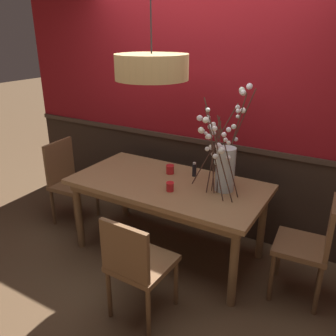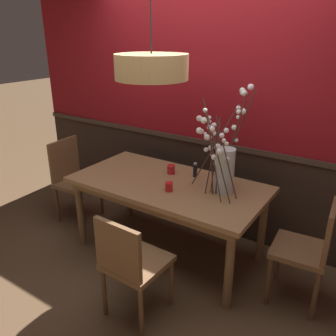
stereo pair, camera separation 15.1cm
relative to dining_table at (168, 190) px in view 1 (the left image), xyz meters
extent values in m
plane|color=brown|center=(0.00, 0.00, -0.67)|extent=(24.00, 24.00, 0.00)
cube|color=#2D2119|center=(0.00, 0.70, -0.19)|extent=(4.63, 0.12, 0.96)
cube|color=#3E2E24|center=(0.00, 0.69, 0.31)|extent=(4.63, 0.14, 0.05)
cube|color=maroon|center=(0.00, 0.70, 1.12)|extent=(4.63, 0.12, 1.65)
cube|color=#997047|center=(0.00, 0.00, 0.06)|extent=(1.80, 0.92, 0.04)
cube|color=brown|center=(0.00, 0.00, 0.00)|extent=(1.69, 0.81, 0.08)
cylinder|color=brown|center=(-0.81, -0.37, -0.32)|extent=(0.07, 0.07, 0.71)
cylinder|color=brown|center=(0.81, -0.37, -0.32)|extent=(0.07, 0.07, 0.71)
cylinder|color=brown|center=(-0.81, 0.37, -0.32)|extent=(0.07, 0.07, 0.71)
cylinder|color=brown|center=(0.81, 0.37, -0.32)|extent=(0.07, 0.07, 0.71)
cube|color=brown|center=(0.24, -0.78, -0.23)|extent=(0.43, 0.45, 0.04)
cube|color=brown|center=(0.23, -0.98, -0.01)|extent=(0.40, 0.05, 0.40)
cylinder|color=brown|center=(0.06, -0.58, -0.46)|extent=(0.04, 0.04, 0.42)
cylinder|color=brown|center=(0.42, -0.59, -0.46)|extent=(0.04, 0.04, 0.42)
cylinder|color=brown|center=(0.05, -0.96, -0.46)|extent=(0.04, 0.04, 0.42)
cylinder|color=brown|center=(0.41, -0.97, -0.46)|extent=(0.04, 0.04, 0.42)
cube|color=brown|center=(0.30, 0.81, -0.22)|extent=(0.47, 0.45, 0.04)
cube|color=brown|center=(0.28, 0.99, 0.04)|extent=(0.41, 0.08, 0.48)
cylinder|color=brown|center=(0.50, 0.65, -0.46)|extent=(0.04, 0.04, 0.43)
cylinder|color=brown|center=(0.13, 0.61, -0.46)|extent=(0.04, 0.04, 0.43)
cylinder|color=brown|center=(0.47, 1.00, -0.46)|extent=(0.04, 0.04, 0.43)
cylinder|color=brown|center=(0.09, 0.96, -0.46)|extent=(0.04, 0.04, 0.43)
cube|color=brown|center=(-1.24, 0.00, -0.22)|extent=(0.42, 0.47, 0.04)
cube|color=brown|center=(-1.41, -0.01, 0.03)|extent=(0.07, 0.43, 0.46)
cylinder|color=brown|center=(-1.09, 0.21, -0.46)|extent=(0.04, 0.04, 0.43)
cylinder|color=brown|center=(-1.06, -0.18, -0.46)|extent=(0.04, 0.04, 0.43)
cylinder|color=brown|center=(-1.41, 0.18, -0.46)|extent=(0.04, 0.04, 0.43)
cylinder|color=brown|center=(-1.38, -0.20, -0.46)|extent=(0.04, 0.04, 0.43)
cube|color=brown|center=(1.22, 0.03, -0.21)|extent=(0.44, 0.44, 0.04)
cube|color=brown|center=(1.40, 0.04, 0.02)|extent=(0.06, 0.39, 0.41)
cylinder|color=brown|center=(1.06, -0.16, -0.45)|extent=(0.04, 0.04, 0.44)
cylinder|color=brown|center=(1.03, 0.19, -0.45)|extent=(0.04, 0.04, 0.44)
cylinder|color=brown|center=(1.41, -0.14, -0.45)|extent=(0.04, 0.04, 0.44)
cylinder|color=brown|center=(1.38, 0.22, -0.45)|extent=(0.04, 0.04, 0.44)
cylinder|color=silver|center=(0.51, 0.11, 0.28)|extent=(0.17, 0.17, 0.39)
cylinder|color=silver|center=(0.51, 0.11, 0.13)|extent=(0.15, 0.15, 0.09)
cylinder|color=#472D23|center=(0.50, -0.06, 0.50)|extent=(0.33, 0.08, 0.82)
sphere|color=white|center=(0.47, -0.21, 0.85)|extent=(0.03, 0.03, 0.03)
sphere|color=white|center=(0.53, -0.05, 0.50)|extent=(0.05, 0.05, 0.05)
sphere|color=white|center=(0.50, -0.15, 0.70)|extent=(0.04, 0.04, 0.04)
cylinder|color=#472D23|center=(0.46, 0.08, 0.39)|extent=(0.07, 0.14, 0.60)
sphere|color=white|center=(0.40, 0.07, 0.62)|extent=(0.04, 0.04, 0.04)
sphere|color=white|center=(0.45, 0.08, 0.49)|extent=(0.06, 0.06, 0.06)
sphere|color=white|center=(0.45, 0.09, 0.45)|extent=(0.05, 0.05, 0.05)
sphere|color=white|center=(0.37, 0.06, 0.65)|extent=(0.05, 0.05, 0.05)
sphere|color=white|center=(0.47, 0.06, 0.42)|extent=(0.04, 0.04, 0.04)
cylinder|color=#472D23|center=(0.35, 0.23, 0.44)|extent=(0.29, 0.33, 0.72)
sphere|color=white|center=(0.27, 0.30, 0.57)|extent=(0.04, 0.04, 0.04)
sphere|color=white|center=(0.33, 0.24, 0.54)|extent=(0.04, 0.04, 0.04)
sphere|color=white|center=(0.31, 0.28, 0.61)|extent=(0.05, 0.05, 0.05)
sphere|color=white|center=(0.24, 0.31, 0.66)|extent=(0.04, 0.04, 0.04)
sphere|color=white|center=(0.25, 0.31, 0.63)|extent=(0.03, 0.03, 0.03)
cylinder|color=#472D23|center=(0.45, -0.02, 0.45)|extent=(0.29, 0.19, 0.72)
sphere|color=white|center=(0.38, -0.13, 0.67)|extent=(0.05, 0.05, 0.05)
sphere|color=white|center=(0.47, -0.04, 0.44)|extent=(0.04, 0.04, 0.04)
sphere|color=white|center=(0.41, -0.12, 0.75)|extent=(0.05, 0.05, 0.05)
sphere|color=white|center=(0.41, -0.06, 0.60)|extent=(0.05, 0.05, 0.05)
cylinder|color=#472D23|center=(0.42, 0.04, 0.35)|extent=(0.12, 0.12, 0.54)
sphere|color=white|center=(0.37, 0.02, 0.57)|extent=(0.03, 0.03, 0.03)
sphere|color=white|center=(0.34, -0.02, 0.63)|extent=(0.04, 0.04, 0.04)
sphere|color=white|center=(0.45, 0.06, 0.34)|extent=(0.05, 0.05, 0.05)
sphere|color=white|center=(0.38, -0.01, 0.48)|extent=(0.04, 0.04, 0.04)
sphere|color=white|center=(0.44, 0.07, 0.35)|extent=(0.03, 0.03, 0.03)
cylinder|color=#472D23|center=(0.42, 0.10, 0.35)|extent=(0.04, 0.16, 0.52)
sphere|color=white|center=(0.39, 0.11, 0.40)|extent=(0.04, 0.04, 0.04)
sphere|color=white|center=(0.35, 0.12, 0.54)|extent=(0.04, 0.04, 0.04)
sphere|color=white|center=(0.37, 0.10, 0.46)|extent=(0.03, 0.03, 0.03)
cylinder|color=#472D23|center=(0.51, 0.28, 0.52)|extent=(0.32, 0.06, 0.87)
sphere|color=white|center=(0.56, 0.44, 0.94)|extent=(0.06, 0.06, 0.06)
sphere|color=white|center=(0.50, 0.34, 0.77)|extent=(0.04, 0.04, 0.04)
sphere|color=white|center=(0.51, 0.43, 0.89)|extent=(0.05, 0.05, 0.05)
sphere|color=white|center=(0.52, 0.29, 0.50)|extent=(0.04, 0.04, 0.04)
sphere|color=white|center=(0.50, 0.28, 0.62)|extent=(0.05, 0.05, 0.05)
cylinder|color=#472D23|center=(0.53, 0.20, 0.51)|extent=(0.21, 0.07, 0.85)
sphere|color=white|center=(0.53, 0.31, 0.91)|extent=(0.05, 0.05, 0.05)
sphere|color=white|center=(0.54, 0.29, 0.93)|extent=(0.05, 0.05, 0.05)
sphere|color=white|center=(0.53, 0.27, 0.71)|extent=(0.03, 0.03, 0.03)
sphere|color=white|center=(0.58, 0.26, 0.77)|extent=(0.05, 0.05, 0.05)
sphere|color=white|center=(0.53, 0.28, 0.76)|extent=(0.04, 0.04, 0.04)
sphere|color=white|center=(0.56, 0.28, 0.91)|extent=(0.05, 0.05, 0.05)
cylinder|color=#472D23|center=(0.40, 0.09, 0.40)|extent=(0.02, 0.25, 0.62)
sphere|color=white|center=(0.26, 0.08, 0.71)|extent=(0.05, 0.05, 0.05)
sphere|color=white|center=(0.37, 0.10, 0.45)|extent=(0.04, 0.04, 0.04)
sphere|color=white|center=(0.33, 0.07, 0.58)|extent=(0.03, 0.03, 0.03)
cylinder|color=#472D23|center=(0.56, 0.01, 0.43)|extent=(0.22, 0.04, 0.68)
sphere|color=white|center=(0.60, -0.10, 0.69)|extent=(0.04, 0.04, 0.04)
sphere|color=white|center=(0.56, -0.10, 0.65)|extent=(0.04, 0.04, 0.04)
sphere|color=white|center=(0.56, 0.03, 0.42)|extent=(0.04, 0.04, 0.04)
sphere|color=white|center=(0.58, -0.05, 0.57)|extent=(0.03, 0.03, 0.03)
sphere|color=white|center=(0.55, -0.03, 0.59)|extent=(0.03, 0.03, 0.03)
cylinder|color=red|center=(0.11, -0.15, 0.12)|extent=(0.07, 0.07, 0.08)
torus|color=red|center=(0.11, -0.15, 0.16)|extent=(0.07, 0.07, 0.01)
cylinder|color=silver|center=(0.11, -0.15, 0.11)|extent=(0.05, 0.05, 0.04)
cylinder|color=red|center=(-0.09, 0.19, 0.13)|extent=(0.08, 0.08, 0.09)
torus|color=red|center=(-0.09, 0.19, 0.17)|extent=(0.08, 0.08, 0.01)
cylinder|color=silver|center=(-0.09, 0.19, 0.11)|extent=(0.05, 0.05, 0.04)
cylinder|color=black|center=(0.14, 0.25, 0.15)|extent=(0.04, 0.04, 0.12)
cylinder|color=beige|center=(0.14, 0.25, 0.22)|extent=(0.03, 0.03, 0.02)
cylinder|color=tan|center=(-0.10, -0.10, 1.12)|extent=(0.60, 0.60, 0.20)
sphere|color=#F9EAB7|center=(-0.10, -0.10, 1.09)|extent=(0.14, 0.14, 0.14)
cylinder|color=black|center=(-0.10, -0.10, 1.58)|extent=(0.01, 0.01, 0.72)
camera|label=1|loc=(1.51, -2.56, 1.40)|focal=37.56mm
camera|label=2|loc=(1.64, -2.48, 1.40)|focal=37.56mm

